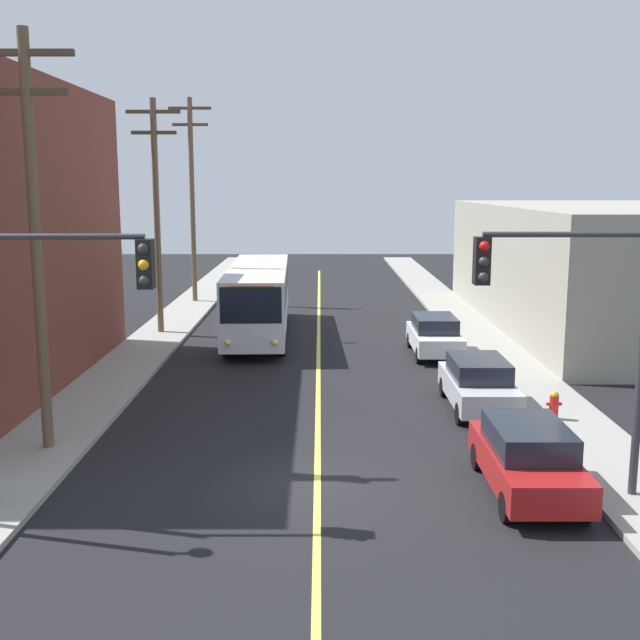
% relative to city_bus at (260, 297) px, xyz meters
% --- Properties ---
extents(ground_plane, '(120.00, 120.00, 0.00)m').
position_rel_city_bus_xyz_m(ground_plane, '(2.75, -18.02, -1.82)').
color(ground_plane, black).
extents(sidewalk_left, '(2.50, 90.00, 0.15)m').
position_rel_city_bus_xyz_m(sidewalk_left, '(-4.50, -8.02, -1.74)').
color(sidewalk_left, gray).
rests_on(sidewalk_left, ground).
extents(sidewalk_right, '(2.50, 90.00, 0.15)m').
position_rel_city_bus_xyz_m(sidewalk_right, '(10.00, -8.02, -1.74)').
color(sidewalk_right, gray).
rests_on(sidewalk_right, ground).
extents(lane_stripe_center, '(0.16, 60.00, 0.01)m').
position_rel_city_bus_xyz_m(lane_stripe_center, '(2.75, -3.02, -1.81)').
color(lane_stripe_center, '#D8CC4C').
rests_on(lane_stripe_center, ground).
extents(building_right_warehouse, '(12.00, 22.61, 5.88)m').
position_rel_city_bus_xyz_m(building_right_warehouse, '(17.24, 2.49, 1.12)').
color(building_right_warehouse, gray).
rests_on(building_right_warehouse, ground).
extents(city_bus, '(2.91, 12.22, 3.20)m').
position_rel_city_bus_xyz_m(city_bus, '(0.00, 0.00, 0.00)').
color(city_bus, silver).
rests_on(city_bus, ground).
extents(parked_car_red, '(1.82, 4.40, 1.62)m').
position_rel_city_bus_xyz_m(parked_car_red, '(7.47, -18.41, -0.98)').
color(parked_car_red, maroon).
rests_on(parked_car_red, ground).
extents(parked_car_silver, '(1.83, 4.40, 1.62)m').
position_rel_city_bus_xyz_m(parked_car_silver, '(7.68, -11.84, -0.98)').
color(parked_car_silver, '#B7B7BC').
rests_on(parked_car_silver, ground).
extents(parked_car_white, '(1.83, 4.40, 1.62)m').
position_rel_city_bus_xyz_m(parked_car_white, '(7.46, -4.10, -0.98)').
color(parked_car_white, silver).
rests_on(parked_car_white, ground).
extents(utility_pole_near, '(2.40, 0.28, 10.42)m').
position_rel_city_bus_xyz_m(utility_pole_near, '(-4.26, -15.67, 4.05)').
color(utility_pole_near, brown).
rests_on(utility_pole_near, sidewalk_left).
extents(utility_pole_mid, '(2.40, 0.28, 10.48)m').
position_rel_city_bus_xyz_m(utility_pole_mid, '(-4.56, 0.24, 4.08)').
color(utility_pole_mid, brown).
rests_on(utility_pole_mid, sidewalk_left).
extents(utility_pole_far, '(2.40, 0.28, 11.53)m').
position_rel_city_bus_xyz_m(utility_pole_far, '(-4.51, 9.87, 4.62)').
color(utility_pole_far, brown).
rests_on(utility_pole_far, sidewalk_left).
extents(traffic_signal_left_corner, '(3.75, 0.48, 6.00)m').
position_rel_city_bus_xyz_m(traffic_signal_left_corner, '(-2.66, -19.43, 2.49)').
color(traffic_signal_left_corner, '#2D2D33').
rests_on(traffic_signal_left_corner, sidewalk_left).
extents(traffic_signal_right_corner, '(3.75, 0.48, 6.00)m').
position_rel_city_bus_xyz_m(traffic_signal_right_corner, '(8.16, -18.81, 2.49)').
color(traffic_signal_right_corner, '#2D2D33').
rests_on(traffic_signal_right_corner, sidewalk_right).
extents(fire_hydrant, '(0.44, 0.26, 0.84)m').
position_rel_city_bus_xyz_m(fire_hydrant, '(9.60, -13.30, -1.23)').
color(fire_hydrant, red).
rests_on(fire_hydrant, sidewalk_right).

